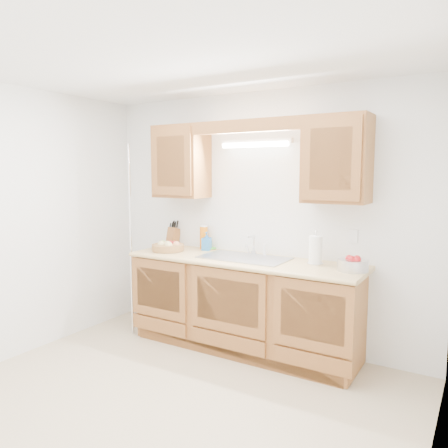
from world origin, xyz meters
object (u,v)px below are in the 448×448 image
Objects in this scene: paper_towel at (316,250)px; knife_block at (173,236)px; fruit_basket at (168,246)px; apple_bowl at (353,264)px.

knife_block is at bearing 175.32° from paper_towel.
knife_block is 1.71m from paper_towel.
paper_towel reaches higher than knife_block.
knife_block reaches higher than fruit_basket.
knife_block is at bearing 118.54° from fruit_basket.
apple_bowl is (1.90, 0.06, 0.01)m from fruit_basket.
paper_towel reaches higher than fruit_basket.
fruit_basket is at bearing -178.20° from apple_bowl.
apple_bowl is at bearing -15.23° from paper_towel.
fruit_basket is 1.04× the size of apple_bowl.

